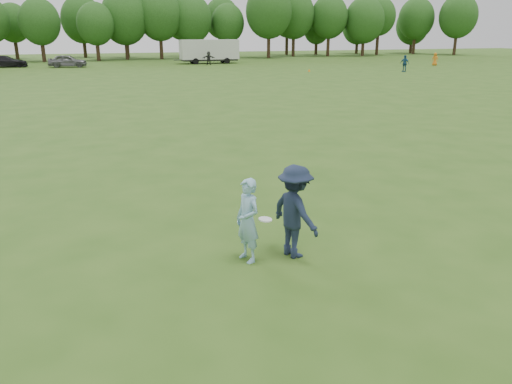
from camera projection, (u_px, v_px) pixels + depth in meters
ground at (266, 250)px, 10.55m from camera, size 200.00×200.00×0.00m
thrower at (248, 220)px, 9.83m from camera, size 0.58×0.72×1.71m
defender at (295, 212)px, 10.01m from camera, size 1.06×1.40×1.92m
player_far_b at (405, 63)px, 55.49m from camera, size 0.86×1.15×1.81m
player_far_c at (435, 59)px, 65.02m from camera, size 0.97×0.87×1.66m
player_far_d at (209, 58)px, 66.58m from camera, size 1.72×0.93×1.77m
car_d at (6, 62)px, 62.06m from camera, size 5.05×2.23×1.44m
car_e at (68, 61)px, 62.24m from camera, size 4.77×2.39×1.56m
field_cone at (309, 70)px, 56.07m from camera, size 0.28×0.28×0.30m
disc_in_play at (265, 219)px, 9.72m from camera, size 0.31×0.31×0.05m
cargo_trailer at (209, 50)px, 69.17m from camera, size 9.00×2.75×3.20m
treeline at (123, 18)px, 78.95m from camera, size 130.35×18.39×11.74m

